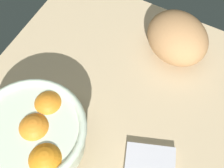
# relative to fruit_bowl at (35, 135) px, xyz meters

# --- Properties ---
(ground_plane) EXTENTS (0.76, 0.65, 0.03)m
(ground_plane) POSITION_rel_fruit_bowl_xyz_m (0.11, -0.10, -0.08)
(ground_plane) COLOR tan
(fruit_bowl) EXTENTS (0.22, 0.22, 0.12)m
(fruit_bowl) POSITION_rel_fruit_bowl_xyz_m (0.00, 0.00, 0.00)
(fruit_bowl) COLOR silver
(fruit_bowl) RESTS_ON ground
(bread_loaf) EXTENTS (0.19, 0.20, 0.11)m
(bread_loaf) POSITION_rel_fruit_bowl_xyz_m (0.37, -0.15, -0.02)
(bread_loaf) COLOR tan
(bread_loaf) RESTS_ON ground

